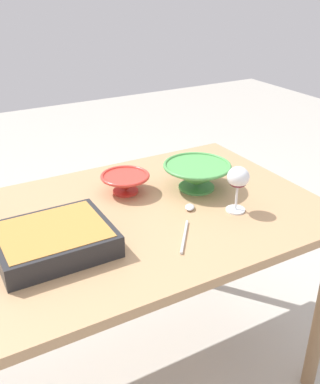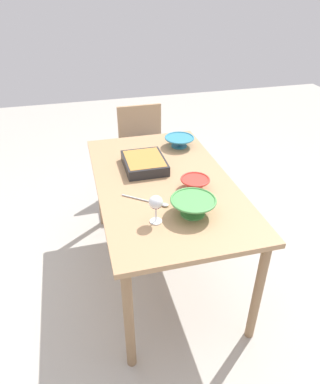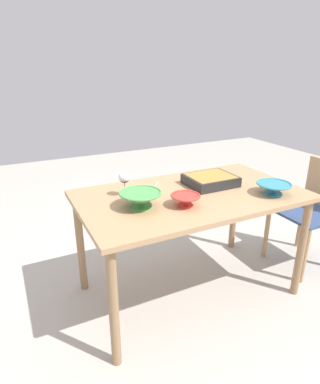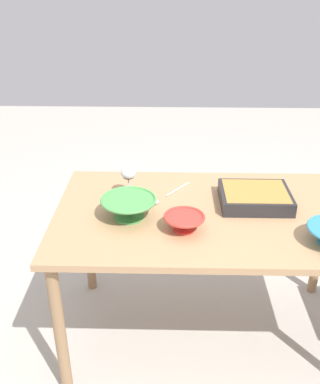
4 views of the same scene
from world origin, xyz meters
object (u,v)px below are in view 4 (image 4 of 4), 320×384
object	(u,v)px
dining_table	(212,227)
mixing_bowl	(184,222)
small_bowl	(129,207)
wine_glass	(128,174)
serving_spoon	(164,197)
casserole_dish	(255,196)

from	to	relation	value
dining_table	mixing_bowl	size ratio (longest dim) A/B	8.22
dining_table	small_bowl	xyz separation A→B (m)	(-0.37, -0.06, 0.13)
wine_glass	serving_spoon	size ratio (longest dim) A/B	0.65
casserole_dish	small_bowl	xyz separation A→B (m)	(-0.56, -0.14, 0.02)
serving_spoon	mixing_bowl	bearing A→B (deg)	-71.91
casserole_dish	small_bowl	world-z (taller)	small_bowl
mixing_bowl	small_bowl	world-z (taller)	small_bowl
dining_table	casserole_dish	xyz separation A→B (m)	(0.19, 0.08, 0.12)
mixing_bowl	small_bowl	size ratio (longest dim) A/B	0.71
dining_table	casserole_dish	world-z (taller)	casserole_dish
casserole_dish	serving_spoon	distance (m)	0.42
wine_glass	serving_spoon	bearing A→B (deg)	-9.51
dining_table	wine_glass	world-z (taller)	wine_glass
casserole_dish	mixing_bowl	world-z (taller)	mixing_bowl
casserole_dish	small_bowl	size ratio (longest dim) A/B	1.31
wine_glass	casserole_dish	bearing A→B (deg)	-6.58
small_bowl	serving_spoon	size ratio (longest dim) A/B	1.01
wine_glass	small_bowl	size ratio (longest dim) A/B	0.64
wine_glass	casserole_dish	distance (m)	0.59
dining_table	small_bowl	world-z (taller)	small_bowl
wine_glass	casserole_dish	world-z (taller)	wine_glass
mixing_bowl	small_bowl	distance (m)	0.25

